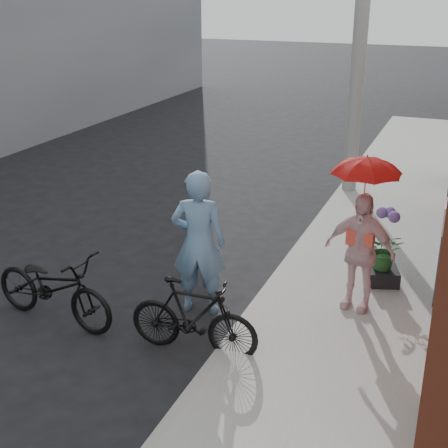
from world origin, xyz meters
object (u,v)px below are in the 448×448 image
Objects in this scene: utility_pole at (362,16)px; officer at (199,243)px; bike_left at (53,287)px; kimono_woman at (359,251)px; planter at (383,276)px; bike_right at (193,317)px.

utility_pole is 3.62× the size of officer.
kimono_woman is at bearing -58.47° from bike_left.
bike_right is at bearing -126.43° from planter.
officer is at bearing 17.75° from bike_right.
bike_left is 4.50× the size of planter.
planter is (3.75, 2.43, -0.26)m from bike_left.
bike_right is at bearing 96.47° from officer.
planter is at bearing -39.10° from bike_right.
officer is at bearing -151.32° from kimono_woman.
officer reaches higher than bike_left.
bike_right is (1.95, -0.01, -0.02)m from bike_left.
planter is (1.80, 2.44, -0.24)m from bike_right.
planter is at bearing -159.72° from officer.
bike_left is (-2.45, -6.52, -3.01)m from utility_pole.
kimono_woman is (1.07, -4.91, -2.60)m from utility_pole.
kimono_woman is at bearing -175.42° from officer.
officer is 1.23× the size of bike_right.
utility_pole reaches higher than bike_right.
bike_left is 1.18× the size of bike_right.
bike_left is at bearing 87.17° from bike_right.
utility_pole is at bearing -112.75° from officer.
kimono_woman is (1.93, 0.65, -0.06)m from officer.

